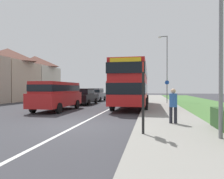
{
  "coord_description": "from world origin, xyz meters",
  "views": [
    {
      "loc": [
        3.23,
        -8.56,
        1.68
      ],
      "look_at": [
        0.67,
        5.03,
        1.6
      ],
      "focal_mm": 32.43,
      "sensor_mm": 36.0,
      "label": 1
    }
  ],
  "objects": [
    {
      "name": "lane_marking_centre",
      "position": [
        0.0,
        8.0,
        0.0
      ],
      "size": [
        0.14,
        60.0,
        0.01
      ],
      "primitive_type": "cube",
      "color": "silver",
      "rests_on": "ground_plane"
    },
    {
      "name": "parked_car_grey",
      "position": [
        -3.72,
        17.13,
        0.92
      ],
      "size": [
        1.88,
        4.0,
        1.68
      ],
      "color": "slate",
      "rests_on": "ground_plane"
    },
    {
      "name": "street_lamp_mid",
      "position": [
        5.27,
        17.98,
        4.73
      ],
      "size": [
        1.14,
        0.2,
        8.34
      ],
      "color": "slate",
      "rests_on": "ground_plane"
    },
    {
      "name": "bus_stop_sign",
      "position": [
        3.0,
        -1.55,
        1.54
      ],
      "size": [
        0.09,
        0.52,
        2.6
      ],
      "color": "black",
      "rests_on": "ground_plane"
    },
    {
      "name": "parked_van_red",
      "position": [
        -3.69,
        5.7,
        1.28
      ],
      "size": [
        2.11,
        5.47,
        2.14
      ],
      "color": "#B21E1E",
      "rests_on": "ground_plane"
    },
    {
      "name": "double_decker_bus",
      "position": [
        1.68,
        9.15,
        2.14
      ],
      "size": [
        2.8,
        9.95,
        3.7
      ],
      "color": "red",
      "rests_on": "ground_plane"
    },
    {
      "name": "pedestrian_at_stop",
      "position": [
        4.25,
        0.78,
        0.98
      ],
      "size": [
        0.34,
        0.34,
        1.67
      ],
      "color": "#23232D",
      "rests_on": "ground_plane"
    },
    {
      "name": "cycle_route_sign",
      "position": [
        5.0,
        13.53,
        1.43
      ],
      "size": [
        0.44,
        0.08,
        2.52
      ],
      "color": "slate",
      "rests_on": "ground_plane"
    },
    {
      "name": "pavement_near_side",
      "position": [
        4.2,
        6.0,
        0.06
      ],
      "size": [
        3.2,
        68.0,
        0.12
      ],
      "primitive_type": "cube",
      "color": "gray",
      "rests_on": "ground_plane"
    },
    {
      "name": "parked_car_black",
      "position": [
        -3.5,
        11.6,
        0.91
      ],
      "size": [
        1.92,
        4.3,
        1.66
      ],
      "color": "black",
      "rests_on": "ground_plane"
    },
    {
      "name": "house_terrace_far_side",
      "position": [
        -15.46,
        15.36,
        3.51
      ],
      "size": [
        6.1,
        19.46,
        7.02
      ],
      "color": "tan",
      "rests_on": "ground_plane"
    },
    {
      "name": "ground_plane",
      "position": [
        0.0,
        0.0,
        0.0
      ],
      "size": [
        120.0,
        120.0,
        0.0
      ],
      "primitive_type": "plane",
      "color": "#38383D"
    },
    {
      "name": "street_lamp_near",
      "position": [
        5.29,
        -1.75,
        3.9
      ],
      "size": [
        1.14,
        0.2,
        6.73
      ],
      "color": "slate",
      "rests_on": "ground_plane"
    }
  ]
}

